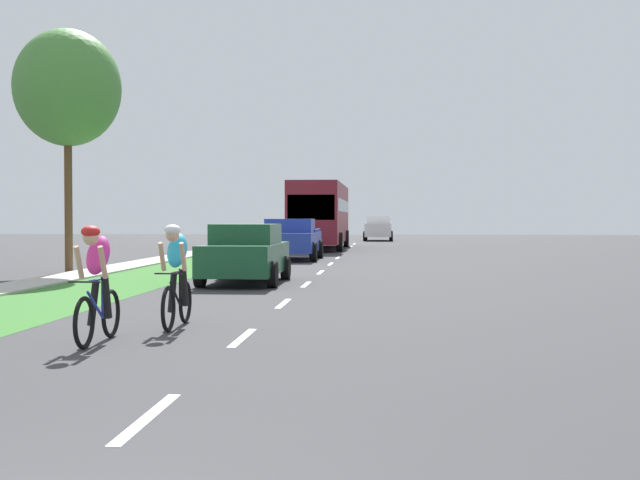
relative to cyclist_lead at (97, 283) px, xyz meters
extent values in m
plane|color=#38383A|center=(1.84, 13.01, -0.81)|extent=(120.00, 120.00, 0.00)
cube|color=#38722D|center=(-2.94, 13.01, -0.81)|extent=(2.81, 70.00, 0.01)
cube|color=#B2ADA3|center=(-5.04, 13.01, -0.81)|extent=(1.40, 70.00, 0.10)
cube|color=white|center=(1.84, -3.99, -0.81)|extent=(0.12, 1.80, 0.01)
cube|color=white|center=(1.84, 0.68, -0.81)|extent=(0.12, 1.80, 0.01)
cube|color=white|center=(1.84, 5.34, -0.81)|extent=(0.12, 1.80, 0.01)
cube|color=white|center=(1.84, 10.01, -0.81)|extent=(0.12, 1.80, 0.01)
cube|color=white|center=(1.84, 14.68, -0.81)|extent=(0.12, 1.80, 0.01)
cube|color=white|center=(1.84, 19.34, -0.81)|extent=(0.12, 1.80, 0.01)
cube|color=white|center=(1.84, 24.01, -0.81)|extent=(0.12, 1.80, 0.01)
cube|color=white|center=(1.84, 28.68, -0.81)|extent=(0.12, 1.80, 0.01)
cube|color=white|center=(1.84, 33.34, -0.81)|extent=(0.12, 1.80, 0.01)
cube|color=white|center=(1.84, 38.01, -0.81)|extent=(0.12, 1.80, 0.01)
cube|color=white|center=(1.84, 42.68, -0.81)|extent=(0.12, 1.80, 0.01)
torus|color=black|center=(0.00, 0.55, -0.47)|extent=(0.06, 0.68, 0.68)
torus|color=black|center=(0.00, -0.49, -0.47)|extent=(0.06, 0.68, 0.68)
cylinder|color=#23389E|center=(0.00, -0.07, -0.29)|extent=(0.04, 0.59, 0.43)
cylinder|color=#23389E|center=(0.00, 0.21, -0.19)|extent=(0.04, 0.04, 0.55)
cylinder|color=#23389E|center=(0.00, -0.02, 0.04)|extent=(0.03, 0.55, 0.03)
cylinder|color=black|center=(0.00, -0.47, 0.05)|extent=(0.42, 0.02, 0.02)
ellipsoid|color=#CC2D8C|center=(0.00, 0.05, 0.37)|extent=(0.30, 0.54, 0.63)
sphere|color=tan|center=(0.00, -0.23, 0.61)|extent=(0.20, 0.20, 0.20)
ellipsoid|color=red|center=(0.00, -0.23, 0.69)|extent=(0.24, 0.28, 0.16)
cylinder|color=tan|center=(-0.16, -0.23, 0.29)|extent=(0.07, 0.26, 0.45)
cylinder|color=tan|center=(0.16, -0.23, 0.29)|extent=(0.07, 0.26, 0.45)
cylinder|color=black|center=(-0.10, 0.13, -0.29)|extent=(0.10, 0.30, 0.60)
cylinder|color=black|center=(0.10, 0.08, -0.19)|extent=(0.10, 0.25, 0.61)
torus|color=black|center=(0.66, 2.20, -0.47)|extent=(0.06, 0.68, 0.68)
torus|color=black|center=(0.66, 1.16, -0.47)|extent=(0.06, 0.68, 0.68)
cylinder|color=black|center=(0.66, 1.58, -0.29)|extent=(0.04, 0.59, 0.43)
cylinder|color=black|center=(0.66, 1.86, -0.19)|extent=(0.04, 0.04, 0.55)
cylinder|color=black|center=(0.66, 1.63, 0.04)|extent=(0.03, 0.55, 0.03)
cylinder|color=black|center=(0.66, 1.18, 0.05)|extent=(0.42, 0.02, 0.02)
ellipsoid|color=#26A5CC|center=(0.66, 1.70, 0.37)|extent=(0.30, 0.54, 0.63)
sphere|color=tan|center=(0.66, 1.42, 0.61)|extent=(0.20, 0.20, 0.20)
ellipsoid|color=white|center=(0.66, 1.42, 0.69)|extent=(0.24, 0.28, 0.16)
cylinder|color=tan|center=(0.50, 1.42, 0.29)|extent=(0.07, 0.26, 0.45)
cylinder|color=tan|center=(0.82, 1.42, 0.29)|extent=(0.07, 0.26, 0.45)
cylinder|color=black|center=(0.56, 1.78, -0.29)|extent=(0.10, 0.30, 0.60)
cylinder|color=black|center=(0.76, 1.73, -0.19)|extent=(0.10, 0.25, 0.61)
cube|color=#194C2D|center=(0.25, 10.29, -0.17)|extent=(1.76, 4.30, 0.76)
cube|color=#194C2D|center=(0.25, 10.44, 0.45)|extent=(1.55, 2.24, 0.52)
cube|color=#1E2833|center=(0.25, 9.47, 0.43)|extent=(1.44, 0.08, 0.44)
cylinder|color=black|center=(-0.63, 8.96, -0.49)|extent=(0.22, 0.64, 0.64)
cylinder|color=black|center=(1.13, 8.96, -0.49)|extent=(0.22, 0.64, 0.64)
cylinder|color=black|center=(-0.63, 11.62, -0.49)|extent=(0.22, 0.64, 0.64)
cylinder|color=black|center=(1.13, 11.62, -0.49)|extent=(0.22, 0.64, 0.64)
cube|color=#23389E|center=(0.11, 22.39, -0.09)|extent=(1.96, 5.10, 0.76)
cube|color=#23389E|center=(0.11, 21.62, 0.51)|extent=(1.80, 1.78, 0.64)
cube|color=#1E2833|center=(0.11, 20.91, 0.49)|extent=(1.67, 0.08, 0.52)
cube|color=#23389E|center=(-0.79, 23.41, 0.21)|extent=(0.08, 2.80, 0.40)
cube|color=#23389E|center=(1.01, 23.41, 0.21)|extent=(0.08, 2.80, 0.40)
cube|color=#23389E|center=(0.11, 24.90, 0.21)|extent=(1.80, 0.08, 0.40)
cylinder|color=black|center=(-0.87, 20.86, -0.43)|extent=(0.26, 0.76, 0.76)
cylinder|color=black|center=(1.09, 20.86, -0.43)|extent=(0.26, 0.76, 0.76)
cylinder|color=black|center=(-0.87, 23.92, -0.43)|extent=(0.26, 0.76, 0.76)
cylinder|color=black|center=(1.09, 23.92, -0.43)|extent=(0.26, 0.76, 0.76)
cube|color=maroon|center=(0.32, 34.16, 1.12)|extent=(2.50, 11.60, 3.10)
cube|color=#1E2833|center=(0.32, 34.16, 1.52)|extent=(2.52, 10.67, 0.64)
cube|color=#1E2833|center=(0.32, 28.39, 1.37)|extent=(2.25, 0.06, 1.20)
cylinder|color=black|center=(-0.93, 30.39, -0.33)|extent=(0.28, 0.96, 0.96)
cylinder|color=black|center=(1.57, 30.39, -0.33)|extent=(0.28, 0.96, 0.96)
cylinder|color=black|center=(-0.93, 37.35, -0.33)|extent=(0.28, 0.96, 0.96)
cylinder|color=black|center=(1.57, 37.35, -0.33)|extent=(0.28, 0.96, 0.96)
cube|color=silver|center=(3.30, 50.91, 0.00)|extent=(1.90, 4.70, 1.00)
cube|color=silver|center=(3.30, 51.11, 0.72)|extent=(1.71, 2.91, 0.52)
cube|color=#1E2833|center=(3.30, 49.86, 0.60)|extent=(1.56, 0.08, 0.44)
cylinder|color=black|center=(2.35, 49.50, -0.45)|extent=(0.25, 0.72, 0.72)
cylinder|color=black|center=(4.25, 49.50, -0.45)|extent=(0.25, 0.72, 0.72)
cylinder|color=black|center=(2.35, 52.32, -0.45)|extent=(0.25, 0.72, 0.72)
cylinder|color=black|center=(4.25, 52.32, -0.45)|extent=(0.25, 0.72, 0.72)
cylinder|color=brown|center=(-5.91, 14.15, 1.38)|extent=(0.24, 0.24, 4.37)
ellipsoid|color=#478438|center=(-5.91, 14.15, 4.86)|extent=(3.25, 3.25, 3.58)
camera|label=1|loc=(3.83, -10.79, 0.87)|focal=46.72mm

